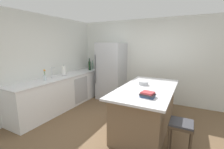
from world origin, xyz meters
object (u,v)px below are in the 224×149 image
(bar_stool, at_px, (181,129))
(wine_bottle, at_px, (90,65))
(refrigerator, at_px, (111,71))
(cookbook_stack, at_px, (148,95))
(paper_towel_roll, at_px, (64,71))
(soda_bottle, at_px, (89,65))
(flower_vase, at_px, (45,77))
(gin_bottle, at_px, (92,66))
(kitchen_island, at_px, (146,108))
(mixing_bowl, at_px, (143,83))
(vinegar_bottle, at_px, (89,66))
(sink_faucet, at_px, (52,72))

(bar_stool, relative_size, wine_bottle, 1.54)
(refrigerator, height_order, cookbook_stack, refrigerator)
(paper_towel_roll, distance_m, soda_bottle, 1.32)
(flower_vase, xyz_separation_m, gin_bottle, (-0.01, 2.10, 0.02))
(refrigerator, bearing_deg, gin_bottle, 169.48)
(paper_towel_roll, height_order, soda_bottle, soda_bottle)
(wine_bottle, bearing_deg, cookbook_stack, -36.00)
(soda_bottle, relative_size, cookbook_stack, 1.35)
(paper_towel_roll, relative_size, gin_bottle, 1.03)
(kitchen_island, xyz_separation_m, mixing_bowl, (-0.14, 0.19, 0.50))
(flower_vase, bearing_deg, refrigerator, 66.07)
(bar_stool, relative_size, cookbook_stack, 2.37)
(kitchen_island, xyz_separation_m, refrigerator, (-1.59, 1.39, 0.47))
(kitchen_island, height_order, vinegar_bottle, vinegar_bottle)
(wine_bottle, bearing_deg, vinegar_bottle, 133.13)
(refrigerator, distance_m, soda_bottle, 0.96)
(vinegar_bottle, bearing_deg, kitchen_island, -28.91)
(paper_towel_roll, distance_m, cookbook_stack, 2.76)
(sink_faucet, relative_size, vinegar_bottle, 0.98)
(kitchen_island, bearing_deg, sink_faucet, -174.30)
(kitchen_island, distance_m, paper_towel_roll, 2.57)
(wine_bottle, bearing_deg, paper_towel_roll, -95.18)
(sink_faucet, height_order, vinegar_bottle, vinegar_bottle)
(vinegar_bottle, bearing_deg, wine_bottle, -46.87)
(refrigerator, height_order, wine_bottle, refrigerator)
(flower_vase, distance_m, gin_bottle, 2.10)
(soda_bottle, xyz_separation_m, vinegar_bottle, (0.05, -0.09, -0.02))
(sink_faucet, distance_m, wine_bottle, 1.53)
(flower_vase, bearing_deg, gin_bottle, 90.38)
(mixing_bowl, bearing_deg, gin_bottle, 149.74)
(soda_bottle, distance_m, mixing_bowl, 2.72)
(bar_stool, xyz_separation_m, paper_towel_roll, (-3.23, 0.81, 0.54))
(vinegar_bottle, relative_size, wine_bottle, 0.74)
(wine_bottle, bearing_deg, gin_bottle, 104.66)
(kitchen_island, bearing_deg, cookbook_stack, -74.34)
(bar_stool, bearing_deg, cookbook_stack, 172.23)
(paper_towel_roll, height_order, cookbook_stack, paper_towel_roll)
(sink_faucet, height_order, wine_bottle, wine_bottle)
(refrigerator, relative_size, sink_faucet, 6.24)
(sink_faucet, bearing_deg, refrigerator, 60.17)
(cookbook_stack, distance_m, mixing_bowl, 0.83)
(gin_bottle, relative_size, soda_bottle, 0.84)
(sink_faucet, distance_m, gin_bottle, 1.80)
(paper_towel_roll, bearing_deg, cookbook_stack, -15.32)
(paper_towel_roll, bearing_deg, refrigerator, 53.97)
(sink_faucet, height_order, soda_bottle, soda_bottle)
(soda_bottle, bearing_deg, gin_bottle, 49.60)
(paper_towel_roll, xyz_separation_m, wine_bottle, (0.10, 1.13, 0.03))
(kitchen_island, bearing_deg, vinegar_bottle, 151.09)
(kitchen_island, height_order, cookbook_stack, cookbook_stack)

